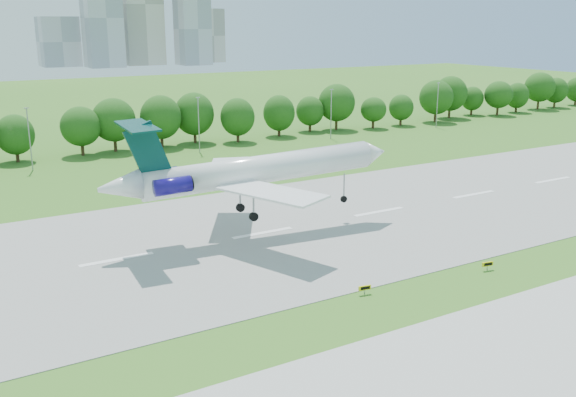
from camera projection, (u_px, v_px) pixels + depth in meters
name	position (u px, v px, depth m)	size (l,w,h in m)	color
ground	(377.00, 299.00, 66.40)	(600.00, 600.00, 0.00)	#2A6019
runway	(263.00, 233.00, 87.15)	(400.00, 45.00, 0.08)	gray
taxiway	(517.00, 379.00, 51.44)	(400.00, 23.00, 0.08)	#ADADA8
tree_line	(118.00, 124.00, 141.16)	(288.40, 8.40, 10.40)	#382314
light_poles	(120.00, 131.00, 131.59)	(175.90, 0.25, 12.19)	gray
skyline	(135.00, 19.00, 431.89)	(127.00, 52.00, 80.00)	#B2B2B7
airliner	(247.00, 170.00, 83.87)	(40.93, 29.71, 13.65)	white
taxi_sign_left	(365.00, 288.00, 67.33)	(1.43, 0.39, 1.00)	gray
taxi_sign_centre	(488.00, 264.00, 73.93)	(1.48, 0.41, 1.03)	gray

